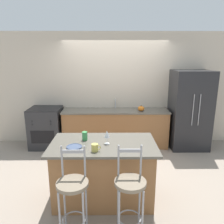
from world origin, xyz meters
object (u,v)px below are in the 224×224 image
(coffee_mug, at_px, (95,148))
(tumbler_cup, at_px, (85,136))
(refrigerator, at_px, (189,110))
(bar_stool_near, at_px, (73,192))
(wine_glass, at_px, (107,134))
(bar_stool_far, at_px, (130,191))
(dinner_plate, at_px, (74,147))
(pumpkin_decoration, at_px, (141,109))
(oven_range, at_px, (46,127))

(coffee_mug, bearing_deg, tumbler_cup, 114.05)
(refrigerator, height_order, bar_stool_near, refrigerator)
(coffee_mug, bearing_deg, wine_glass, 58.81)
(coffee_mug, bearing_deg, bar_stool_far, -43.36)
(dinner_plate, distance_m, tumbler_cup, 0.31)
(bar_stool_far, bearing_deg, dinner_plate, 143.64)
(tumbler_cup, bearing_deg, pumpkin_decoration, 59.07)
(oven_range, xyz_separation_m, dinner_plate, (1.04, -2.18, 0.44))
(oven_range, bearing_deg, bar_stool_near, -68.22)
(oven_range, xyz_separation_m, tumbler_cup, (1.15, -1.91, 0.50))
(bar_stool_near, distance_m, bar_stool_far, 0.68)
(refrigerator, distance_m, pumpkin_decoration, 1.14)
(bar_stool_near, xyz_separation_m, wine_glass, (0.39, 0.69, 0.46))
(refrigerator, bearing_deg, wine_glass, -133.51)
(bar_stool_far, xyz_separation_m, wine_glass, (-0.28, 0.67, 0.46))
(refrigerator, relative_size, oven_range, 1.92)
(coffee_mug, bearing_deg, dinner_plate, 156.71)
(oven_range, xyz_separation_m, bar_stool_near, (1.10, -2.75, 0.12))
(wine_glass, relative_size, pumpkin_decoration, 1.34)
(refrigerator, xyz_separation_m, bar_stool_far, (-1.63, -2.68, -0.32))
(refrigerator, bearing_deg, coffee_mug, -132.31)
(oven_range, distance_m, tumbler_cup, 2.28)
(oven_range, height_order, bar_stool_near, bar_stool_near)
(dinner_plate, xyz_separation_m, tumbler_cup, (0.12, 0.28, 0.06))
(bar_stool_near, distance_m, pumpkin_decoration, 2.95)
(wine_glass, xyz_separation_m, coffee_mug, (-0.16, -0.26, -0.09))
(refrigerator, distance_m, bar_stool_far, 3.15)
(refrigerator, relative_size, coffee_mug, 14.63)
(dinner_plate, height_order, tumbler_cup, tumbler_cup)
(refrigerator, xyz_separation_m, wine_glass, (-1.91, -2.01, 0.14))
(coffee_mug, distance_m, tumbler_cup, 0.44)
(dinner_plate, bearing_deg, tumbler_cup, 67.19)
(dinner_plate, height_order, wine_glass, wine_glass)
(bar_stool_near, height_order, dinner_plate, bar_stool_near)
(dinner_plate, xyz_separation_m, coffee_mug, (0.30, -0.13, 0.04))
(bar_stool_far, xyz_separation_m, coffee_mug, (-0.44, 0.41, 0.37))
(dinner_plate, bearing_deg, pumpkin_decoration, 60.07)
(dinner_plate, height_order, coffee_mug, coffee_mug)
(tumbler_cup, bearing_deg, bar_stool_far, -52.93)
(bar_stool_far, distance_m, pumpkin_decoration, 2.73)
(refrigerator, distance_m, wine_glass, 2.78)
(refrigerator, xyz_separation_m, dinner_plate, (-2.36, -2.14, 0.01))
(wine_glass, distance_m, tumbler_cup, 0.38)
(bar_stool_near, bearing_deg, dinner_plate, 96.02)
(oven_range, height_order, tumbler_cup, tumbler_cup)
(tumbler_cup, bearing_deg, coffee_mug, -65.95)
(bar_stool_far, relative_size, tumbler_cup, 8.75)
(refrigerator, height_order, tumbler_cup, refrigerator)
(refrigerator, relative_size, tumbler_cup, 14.31)
(pumpkin_decoration, bearing_deg, bar_stool_far, -100.33)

